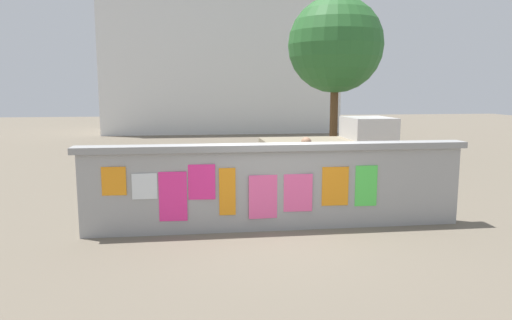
% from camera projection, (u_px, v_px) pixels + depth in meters
% --- Properties ---
extents(ground, '(60.00, 60.00, 0.00)m').
position_uv_depth(ground, '(237.00, 163.00, 16.85)').
color(ground, '#6B6051').
extents(poster_wall, '(7.35, 0.42, 1.63)m').
position_uv_depth(poster_wall, '(276.00, 186.00, 8.88)').
color(poster_wall, '#9C9C9C').
rests_on(poster_wall, ground).
extents(auto_rickshaw_truck, '(3.63, 1.58, 1.85)m').
position_uv_depth(auto_rickshaw_truck, '(334.00, 152.00, 13.20)').
color(auto_rickshaw_truck, black).
rests_on(auto_rickshaw_truck, ground).
extents(motorcycle, '(1.89, 0.60, 0.87)m').
position_uv_depth(motorcycle, '(182.00, 173.00, 12.26)').
color(motorcycle, black).
rests_on(motorcycle, ground).
extents(bicycle_near, '(1.71, 0.44, 0.95)m').
position_uv_depth(bicycle_near, '(218.00, 197.00, 10.04)').
color(bicycle_near, black).
rests_on(bicycle_near, ground).
extents(person_walking, '(0.44, 0.44, 1.62)m').
position_uv_depth(person_walking, '(306.00, 166.00, 10.15)').
color(person_walking, '#338CBF').
rests_on(person_walking, ground).
extents(tree_roadside, '(3.82, 3.82, 6.28)m').
position_uv_depth(tree_roadside, '(336.00, 45.00, 18.93)').
color(tree_roadside, brown).
rests_on(tree_roadside, ground).
extents(building_background, '(14.18, 5.89, 8.29)m').
position_uv_depth(building_background, '(221.00, 64.00, 29.52)').
color(building_background, silver).
rests_on(building_background, ground).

